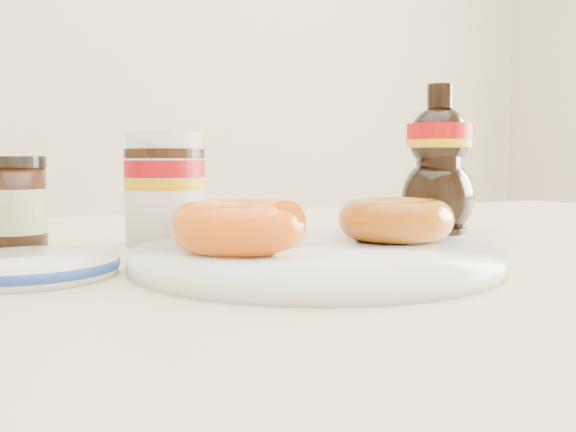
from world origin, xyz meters
name	(u,v)px	position (x,y,z in m)	size (l,w,h in m)	color
dining_table	(344,334)	(0.00, 0.10, 0.67)	(1.40, 0.90, 0.75)	beige
plate	(315,256)	(-0.07, 0.02, 0.76)	(0.28, 0.28, 0.01)	white
donut_bitten	(242,226)	(-0.13, 0.03, 0.78)	(0.11, 0.11, 0.04)	#E9550D
donut_whole	(396,219)	(0.01, 0.04, 0.78)	(0.10, 0.10, 0.03)	#945809
nutella_jar	(165,185)	(-0.15, 0.18, 0.81)	(0.08, 0.08, 0.11)	white
syrup_bottle	(439,159)	(0.15, 0.16, 0.83)	(0.08, 0.07, 0.17)	black
dark_jar	(15,207)	(-0.28, 0.17, 0.79)	(0.05, 0.05, 0.09)	black
blue_rim_saucer	(25,266)	(-0.28, 0.06, 0.76)	(0.13, 0.13, 0.01)	white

